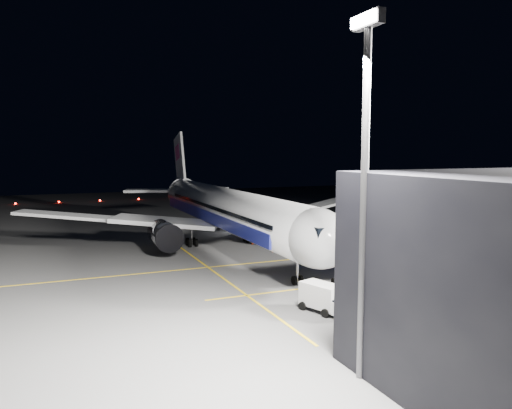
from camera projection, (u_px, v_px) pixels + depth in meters
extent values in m
plane|color=#4C4C4F|center=(228.00, 248.00, 68.24)|extent=(200.00, 200.00, 0.00)
cube|color=gold|center=(256.00, 263.00, 59.07)|extent=(0.25, 80.00, 0.01)
cube|color=gold|center=(185.00, 251.00, 65.94)|extent=(70.00, 0.25, 0.01)
cube|color=gold|center=(389.00, 278.00, 51.91)|extent=(0.25, 40.00, 0.01)
cylinder|color=silver|center=(228.00, 209.00, 67.67)|extent=(48.00, 5.60, 5.60)
ellipsoid|color=silver|center=(316.00, 238.00, 45.67)|extent=(8.96, 5.60, 5.60)
cube|color=black|center=(329.00, 231.00, 43.45)|extent=(2.20, 3.40, 0.90)
cone|color=silver|center=(177.00, 191.00, 93.77)|extent=(9.00, 5.49, 5.49)
cube|color=#202795|center=(244.00, 214.00, 69.75)|extent=(42.24, 0.25, 1.50)
cube|color=#202795|center=(206.00, 216.00, 67.62)|extent=(42.24, 0.25, 1.50)
cube|color=silver|center=(274.00, 216.00, 73.21)|extent=(11.36, 15.23, 1.53)
cube|color=silver|center=(166.00, 222.00, 67.06)|extent=(11.36, 15.23, 1.53)
cube|color=silver|center=(330.00, 203.00, 82.50)|extent=(8.57, 13.22, 1.31)
cube|color=silver|center=(65.00, 216.00, 66.75)|extent=(8.57, 13.22, 1.31)
cube|color=silver|center=(205.00, 189.00, 95.28)|extent=(6.20, 9.67, 0.45)
cube|color=silver|center=(150.00, 191.00, 91.28)|extent=(6.20, 9.67, 0.45)
cube|color=white|center=(180.00, 160.00, 91.03)|extent=(7.53, 0.40, 10.28)
cube|color=#D6499A|center=(179.00, 152.00, 91.61)|extent=(3.22, 0.55, 3.22)
cylinder|color=#B7B7BF|center=(291.00, 227.00, 70.33)|extent=(5.60, 3.40, 3.40)
cylinder|color=#B7B7BF|center=(165.00, 235.00, 63.41)|extent=(5.60, 3.40, 3.40)
cylinder|color=#9999A0|center=(297.00, 272.00, 49.31)|extent=(0.26, 0.26, 2.50)
cylinder|color=black|center=(297.00, 280.00, 49.40)|extent=(0.90, 0.70, 0.90)
cylinder|color=#9999A0|center=(249.00, 233.00, 72.51)|extent=(0.26, 0.26, 2.50)
cylinder|color=#9999A0|center=(192.00, 237.00, 69.21)|extent=(0.26, 0.26, 2.50)
cylinder|color=black|center=(249.00, 238.00, 72.59)|extent=(1.10, 1.60, 1.10)
cylinder|color=black|center=(192.00, 242.00, 69.28)|extent=(1.10, 1.60, 1.10)
cube|color=#B2B2B7|center=(465.00, 229.00, 55.28)|extent=(3.00, 33.90, 2.80)
cube|color=#B2B2B7|center=(343.00, 238.00, 49.19)|extent=(3.60, 3.20, 3.40)
cylinder|color=#9999A0|center=(342.00, 269.00, 49.52)|extent=(0.70, 0.70, 3.10)
cylinder|color=black|center=(334.00, 281.00, 49.30)|extent=(0.70, 0.30, 0.70)
cylinder|color=black|center=(350.00, 280.00, 49.99)|extent=(0.70, 0.30, 0.70)
cylinder|color=#59595E|center=(364.00, 208.00, 28.18)|extent=(0.44, 0.44, 20.00)
cube|color=#59595E|center=(368.00, 20.00, 27.07)|extent=(2.40, 0.50, 0.80)
cube|color=white|center=(363.00, 19.00, 26.94)|extent=(2.20, 0.15, 0.60)
sphere|color=#FF140A|center=(15.00, 204.00, 122.71)|extent=(0.44, 0.44, 0.44)
sphere|color=#FF140A|center=(59.00, 202.00, 126.56)|extent=(0.44, 0.44, 0.44)
sphere|color=#FF140A|center=(100.00, 200.00, 130.40)|extent=(0.44, 0.44, 0.44)
sphere|color=#FF140A|center=(139.00, 199.00, 134.24)|extent=(0.44, 0.44, 0.44)
sphere|color=#FF140A|center=(175.00, 198.00, 138.08)|extent=(0.44, 0.44, 0.44)
sphere|color=#FF140A|center=(210.00, 196.00, 141.92)|extent=(0.44, 0.44, 0.44)
sphere|color=#FF140A|center=(242.00, 195.00, 145.77)|extent=(0.44, 0.44, 0.44)
cube|color=silver|center=(321.00, 295.00, 41.09)|extent=(3.91, 2.80, 1.94)
cube|color=silver|center=(341.00, 308.00, 39.57)|extent=(1.87, 2.04, 1.06)
cube|color=black|center=(342.00, 302.00, 39.52)|extent=(1.48, 1.76, 0.44)
cylinder|color=black|center=(340.00, 308.00, 40.89)|extent=(0.74, 0.43, 0.71)
cylinder|color=black|center=(325.00, 313.00, 39.67)|extent=(0.74, 0.43, 0.71)
cylinder|color=black|center=(317.00, 302.00, 42.74)|extent=(0.74, 0.43, 0.71)
cylinder|color=black|center=(303.00, 306.00, 41.52)|extent=(0.74, 0.43, 0.71)
cube|color=black|center=(251.00, 226.00, 83.21)|extent=(2.60, 1.86, 1.10)
cube|color=black|center=(251.00, 222.00, 83.13)|extent=(1.14, 1.14, 0.60)
sphere|color=#FFF2CC|center=(246.00, 226.00, 83.22)|extent=(0.26, 0.26, 0.26)
sphere|color=#FFF2CC|center=(249.00, 226.00, 82.38)|extent=(0.26, 0.26, 0.26)
cylinder|color=black|center=(258.00, 229.00, 82.94)|extent=(0.63, 0.31, 0.60)
cylinder|color=black|center=(250.00, 229.00, 82.05)|extent=(0.63, 0.31, 0.60)
cylinder|color=black|center=(253.00, 227.00, 84.46)|extent=(0.63, 0.31, 0.60)
cylinder|color=black|center=(244.00, 228.00, 83.57)|extent=(0.63, 0.31, 0.60)
cone|color=red|center=(253.00, 242.00, 70.62)|extent=(0.38, 0.38, 0.58)
cone|color=red|center=(296.00, 239.00, 72.94)|extent=(0.41, 0.41, 0.61)
cone|color=red|center=(273.00, 250.00, 65.32)|extent=(0.34, 0.34, 0.51)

